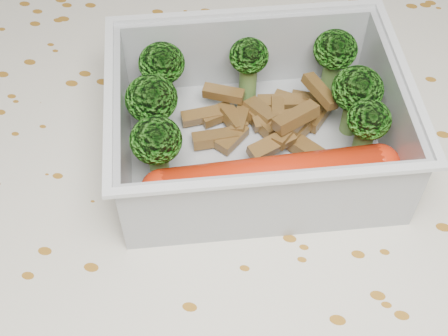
# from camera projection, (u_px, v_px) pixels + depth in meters

# --- Properties ---
(dining_table) EXTENTS (1.40, 0.90, 0.75)m
(dining_table) POSITION_uv_depth(u_px,v_px,m) (233.00, 251.00, 0.49)
(dining_table) COLOR brown
(dining_table) RESTS_ON ground
(tablecloth) EXTENTS (1.46, 0.96, 0.19)m
(tablecloth) POSITION_uv_depth(u_px,v_px,m) (234.00, 216.00, 0.45)
(tablecloth) COLOR beige
(tablecloth) RESTS_ON dining_table
(lunch_container) EXTENTS (0.23, 0.20, 0.07)m
(lunch_container) POSITION_uv_depth(u_px,v_px,m) (257.00, 131.00, 0.42)
(lunch_container) COLOR #B8BDC3
(lunch_container) RESTS_ON tablecloth
(broccoli_florets) EXTENTS (0.17, 0.14, 0.06)m
(broccoli_florets) POSITION_uv_depth(u_px,v_px,m) (249.00, 93.00, 0.42)
(broccoli_florets) COLOR #608C3F
(broccoli_florets) RESTS_ON lunch_container
(meat_pile) EXTENTS (0.11, 0.08, 0.03)m
(meat_pile) POSITION_uv_depth(u_px,v_px,m) (269.00, 119.00, 0.44)
(meat_pile) COLOR brown
(meat_pile) RESTS_ON lunch_container
(sausage) EXTENTS (0.16, 0.08, 0.03)m
(sausage) POSITION_uv_depth(u_px,v_px,m) (272.00, 178.00, 0.40)
(sausage) COLOR red
(sausage) RESTS_ON lunch_container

